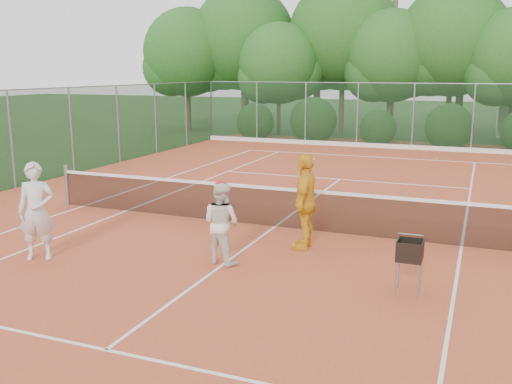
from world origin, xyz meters
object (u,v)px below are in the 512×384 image
(player_yellow, at_px, (305,202))
(ball_hopper, at_px, (410,252))
(player_white, at_px, (37,211))
(player_center_grp, at_px, (221,222))

(player_yellow, distance_m, ball_hopper, 2.86)
(player_white, bearing_deg, ball_hopper, -22.41)
(player_white, height_order, ball_hopper, player_white)
(player_yellow, relative_size, ball_hopper, 2.16)
(player_yellow, xyz_separation_m, ball_hopper, (2.28, -1.70, -0.26))
(ball_hopper, bearing_deg, player_white, -163.33)
(player_white, xyz_separation_m, ball_hopper, (6.85, 0.84, -0.23))
(player_center_grp, bearing_deg, player_yellow, 50.35)
(player_white, bearing_deg, player_center_grp, -11.32)
(player_center_grp, xyz_separation_m, ball_hopper, (3.48, -0.26, -0.07))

